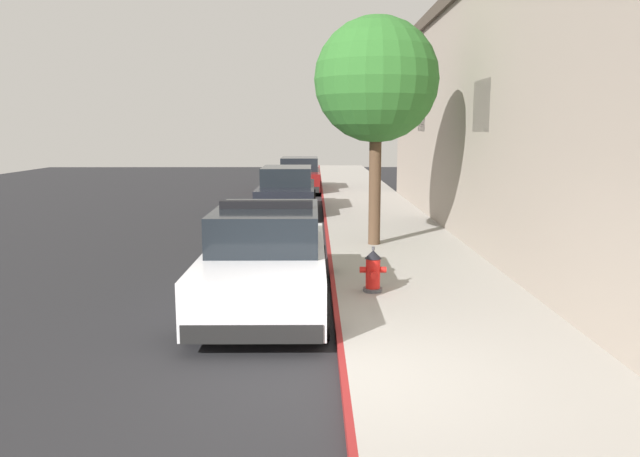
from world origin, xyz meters
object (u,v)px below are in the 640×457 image
police_cruiser (267,259)px  parked_car_silver_ahead (287,191)px  fire_hydrant (373,271)px  parked_car_dark_far (300,175)px  street_tree (376,81)px

police_cruiser → parked_car_silver_ahead: bearing=90.9°
fire_hydrant → police_cruiser: bearing=-172.1°
police_cruiser → parked_car_silver_ahead: size_ratio=1.00×
parked_car_dark_far → parked_car_silver_ahead: bearing=-92.1°
parked_car_dark_far → fire_hydrant: bearing=-84.7°
police_cruiser → fire_hydrant: 1.78m
street_tree → parked_car_dark_far: bearing=98.7°
police_cruiser → parked_car_dark_far: bearing=89.7°
fire_hydrant → street_tree: street_tree is taller
parked_car_silver_ahead → fire_hydrant: 10.91m
parked_car_silver_ahead → parked_car_dark_far: bearing=87.9°
parked_car_silver_ahead → parked_car_dark_far: size_ratio=1.00×
police_cruiser → fire_hydrant: bearing=7.9°
parked_car_silver_ahead → street_tree: size_ratio=0.93×
police_cruiser → parked_car_dark_far: size_ratio=1.00×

